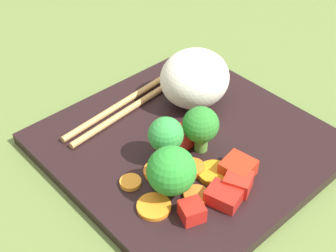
# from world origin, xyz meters

# --- Properties ---
(ground_plane) EXTENTS (1.10, 1.10, 0.02)m
(ground_plane) POSITION_xyz_m (0.00, 0.00, -0.01)
(ground_plane) COLOR #5D7337
(square_plate) EXTENTS (0.27, 0.27, 0.01)m
(square_plate) POSITION_xyz_m (0.00, 0.00, 0.01)
(square_plate) COLOR black
(square_plate) RESTS_ON ground_plane
(rice_mound) EXTENTS (0.09, 0.09, 0.07)m
(rice_mound) POSITION_xyz_m (0.05, 0.04, 0.05)
(rice_mound) COLOR white
(rice_mound) RESTS_ON square_plate
(broccoli_floret_0) EXTENTS (0.04, 0.04, 0.05)m
(broccoli_floret_0) POSITION_xyz_m (-0.00, -0.02, 0.04)
(broccoli_floret_0) COLOR #5F9D3B
(broccoli_floret_0) RESTS_ON square_plate
(broccoli_floret_1) EXTENTS (0.05, 0.05, 0.05)m
(broccoli_floret_1) POSITION_xyz_m (-0.06, -0.04, 0.04)
(broccoli_floret_1) COLOR #6AA24F
(broccoli_floret_1) RESTS_ON square_plate
(broccoli_floret_2) EXTENTS (0.04, 0.04, 0.05)m
(broccoli_floret_2) POSITION_xyz_m (-0.04, -0.01, 0.04)
(broccoli_floret_2) COLOR #70B755
(broccoli_floret_2) RESTS_ON square_plate
(carrot_slice_0) EXTENTS (0.03, 0.03, 0.00)m
(carrot_slice_0) POSITION_xyz_m (-0.05, -0.06, 0.01)
(carrot_slice_0) COLOR orange
(carrot_slice_0) RESTS_ON square_plate
(carrot_slice_1) EXTENTS (0.04, 0.04, 0.00)m
(carrot_slice_1) POSITION_xyz_m (-0.05, -0.02, 0.01)
(carrot_slice_1) COLOR orange
(carrot_slice_1) RESTS_ON square_plate
(carrot_slice_2) EXTENTS (0.03, 0.03, 0.01)m
(carrot_slice_2) POSITION_xyz_m (-0.03, -0.04, 0.02)
(carrot_slice_2) COLOR orange
(carrot_slice_2) RESTS_ON square_plate
(carrot_slice_3) EXTENTS (0.04, 0.04, 0.00)m
(carrot_slice_3) POSITION_xyz_m (-0.09, -0.05, 0.01)
(carrot_slice_3) COLOR orange
(carrot_slice_3) RESTS_ON square_plate
(carrot_slice_4) EXTENTS (0.03, 0.03, 0.00)m
(carrot_slice_4) POSITION_xyz_m (-0.08, -0.01, 0.01)
(carrot_slice_4) COLOR orange
(carrot_slice_4) RESTS_ON square_plate
(carrot_slice_5) EXTENTS (0.04, 0.04, 0.01)m
(carrot_slice_5) POSITION_xyz_m (-0.02, -0.06, 0.02)
(carrot_slice_5) COLOR orange
(carrot_slice_5) RESTS_ON square_plate
(pepper_chunk_0) EXTENTS (0.03, 0.03, 0.02)m
(pepper_chunk_0) POSITION_xyz_m (-0.01, -0.08, 0.02)
(pepper_chunk_0) COLOR red
(pepper_chunk_0) RESTS_ON square_plate
(pepper_chunk_1) EXTENTS (0.03, 0.03, 0.02)m
(pepper_chunk_1) POSITION_xyz_m (-0.07, -0.08, 0.02)
(pepper_chunk_1) COLOR red
(pepper_chunk_1) RESTS_ON square_plate
(pepper_chunk_2) EXTENTS (0.03, 0.03, 0.02)m
(pepper_chunk_2) POSITION_xyz_m (0.00, -0.07, 0.02)
(pepper_chunk_2) COLOR red
(pepper_chunk_2) RESTS_ON square_plate
(pepper_chunk_3) EXTENTS (0.03, 0.04, 0.01)m
(pepper_chunk_3) POSITION_xyz_m (-0.04, -0.08, 0.02)
(pepper_chunk_3) COLOR red
(pepper_chunk_3) RESTS_ON square_plate
(pepper_chunk_4) EXTENTS (0.03, 0.03, 0.02)m
(pepper_chunk_4) POSITION_xyz_m (-0.01, 0.00, 0.02)
(pepper_chunk_4) COLOR red
(pepper_chunk_4) RESTS_ON square_plate
(chopstick_pair) EXTENTS (0.24, 0.04, 0.01)m
(chopstick_pair) POSITION_xyz_m (0.02, 0.09, 0.02)
(chopstick_pair) COLOR tan
(chopstick_pair) RESTS_ON square_plate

